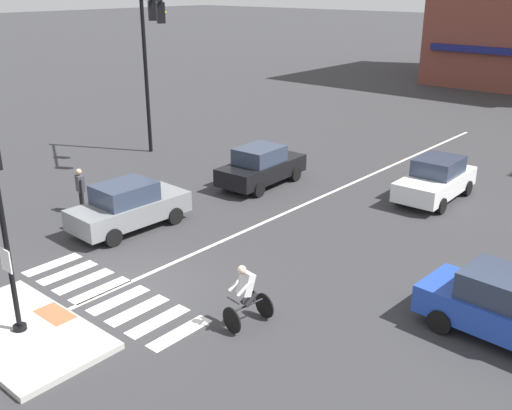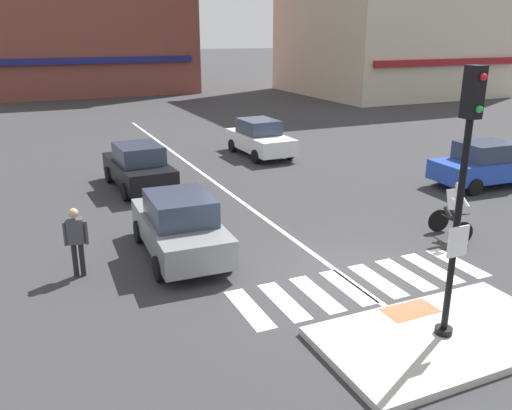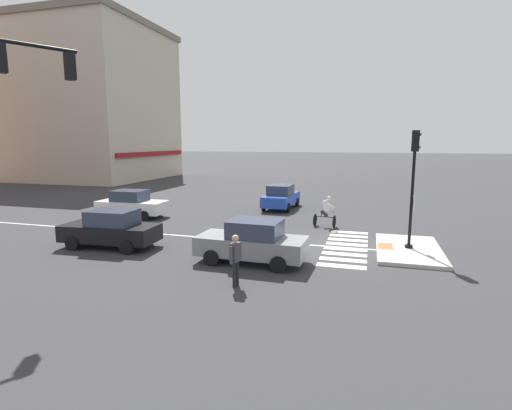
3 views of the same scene
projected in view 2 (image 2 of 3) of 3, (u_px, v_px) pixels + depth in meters
name	position (u px, v px, depth m)	size (l,w,h in m)	color
ground_plane	(355.00, 278.00, 12.42)	(300.00, 300.00, 0.00)	#333335
traffic_island	(443.00, 337.00, 9.90)	(4.68, 2.55, 0.15)	#B2AFA8
tactile_pad_front	(410.00, 310.00, 10.68)	(1.10, 0.60, 0.01)	#DB5B38
signal_pole	(462.00, 183.00, 8.97)	(0.44, 0.38, 4.82)	black
crosswalk_stripe_a	(249.00, 309.00, 11.04)	(0.44, 1.80, 0.01)	silver
crosswalk_stripe_b	(284.00, 301.00, 11.35)	(0.44, 1.80, 0.01)	silver
crosswalk_stripe_c	(317.00, 294.00, 11.67)	(0.44, 1.80, 0.01)	silver
crosswalk_stripe_d	(348.00, 287.00, 11.98)	(0.44, 1.80, 0.01)	silver
crosswalk_stripe_e	(377.00, 280.00, 12.29)	(0.44, 1.80, 0.01)	silver
crosswalk_stripe_f	(405.00, 274.00, 12.60)	(0.44, 1.80, 0.01)	silver
crosswalk_stripe_g	(432.00, 268.00, 12.92)	(0.44, 1.80, 0.01)	silver
crosswalk_stripe_h	(457.00, 263.00, 13.23)	(0.44, 1.80, 0.01)	silver
lane_centre_line	(207.00, 176.00, 21.02)	(0.14, 28.00, 0.01)	silver
car_blue_cross_right	(486.00, 164.00, 19.53)	(4.17, 1.99, 1.64)	#2347B7
car_grey_westbound_near	(180.00, 225.00, 13.43)	(1.95, 4.16, 1.64)	slate
car_black_westbound_far	(139.00, 167.00, 19.19)	(2.00, 4.18, 1.64)	black
car_white_eastbound_far	(260.00, 138.00, 24.29)	(1.94, 4.15, 1.64)	white
cyclist	(454.00, 209.00, 14.47)	(0.81, 1.17, 1.68)	black
pedestrian_at_curb_left	(76.00, 237.00, 12.23)	(0.54, 0.30, 1.67)	black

